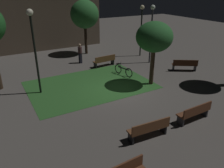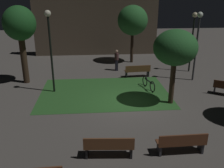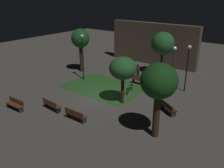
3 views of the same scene
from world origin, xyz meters
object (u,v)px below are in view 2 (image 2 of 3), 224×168
bench_by_lamp (138,71)px  lamp_post_path_center (50,39)px  tree_right_canopy (133,21)px  lamp_post_plaza_west (198,35)px  pedestrian (117,60)px  bench_lawn_edge (109,146)px  lamp_post_plaza_east (193,32)px  tree_tall_center (175,48)px  bicycle (149,84)px  bench_back_row (182,142)px  tree_back_left (20,25)px

bench_by_lamp → lamp_post_path_center: bearing=-157.0°
tree_right_canopy → lamp_post_plaza_west: size_ratio=1.05×
lamp_post_plaza_west → pedestrian: (-5.00, 2.70, -2.24)m
bench_lawn_edge → lamp_post_plaza_east: 12.44m
tree_tall_center → lamp_post_plaza_east: 6.44m
tree_tall_center → lamp_post_plaza_west: bearing=53.2°
bench_lawn_edge → bicycle: 7.28m
bicycle → lamp_post_plaza_west: bearing=22.1°
lamp_post_path_center → lamp_post_plaza_west: 9.33m
bench_back_row → tree_right_canopy: bearing=89.0°
bench_back_row → bicycle: 6.67m
tree_right_canopy → lamp_post_plaza_east: bearing=-37.3°
tree_tall_center → tree_back_left: bearing=155.0°
bench_lawn_edge → tree_right_canopy: (2.90, 13.08, 3.05)m
bench_lawn_edge → tree_back_left: 10.36m
tree_back_left → tree_tall_center: bearing=-25.0°
lamp_post_plaza_east → tree_right_canopy: bearing=142.7°
tree_tall_center → tree_right_canopy: (-0.78, 8.62, 0.51)m
bench_by_lamp → lamp_post_plaza_east: bearing=14.1°
bench_back_row → tree_right_canopy: 13.44m
tree_tall_center → tree_right_canopy: size_ratio=0.83×
lamp_post_path_center → bicycle: (5.81, 0.00, -2.88)m
tree_right_canopy → pedestrian: 3.88m
bench_lawn_edge → bicycle: size_ratio=1.08×
lamp_post_path_center → lamp_post_plaza_east: lamp_post_path_center is taller
pedestrian → tree_back_left: bearing=-160.3°
bench_back_row → tree_right_canopy: tree_right_canopy is taller
bench_by_lamp → lamp_post_plaza_east: 5.00m
bench_lawn_edge → tree_tall_center: size_ratio=0.46×
bench_back_row → lamp_post_plaza_east: 11.19m
bench_lawn_edge → tree_back_left: tree_back_left is taller
bench_lawn_edge → tree_tall_center: 6.32m
bench_by_lamp → tree_tall_center: 5.30m
bench_lawn_edge → lamp_post_plaza_east: (6.88, 10.06, 2.51)m
tree_tall_center → lamp_post_plaza_west: lamp_post_plaza_west is taller
bench_back_row → lamp_post_path_center: bearing=129.7°
bench_by_lamp → bench_back_row: bearing=-90.1°
bench_by_lamp → pedestrian: size_ratio=1.14×
lamp_post_path_center → bicycle: size_ratio=2.81×
bench_lawn_edge → bicycle: bicycle is taller
tree_right_canopy → tree_back_left: bearing=-149.7°
tree_back_left → lamp_post_plaza_west: (11.30, -0.45, -0.67)m
bench_by_lamp → pedestrian: (-1.32, 1.74, 0.37)m
bench_lawn_edge → lamp_post_plaza_west: size_ratio=0.40×
bench_by_lamp → tree_right_canopy: 5.10m
lamp_post_plaza_west → pedestrian: size_ratio=2.82×
tree_back_left → tree_right_canopy: 9.09m
bench_lawn_edge → lamp_post_path_center: (-2.86, 6.66, 2.74)m
tree_back_left → bicycle: 8.79m
tree_right_canopy → lamp_post_path_center: bearing=-131.9°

